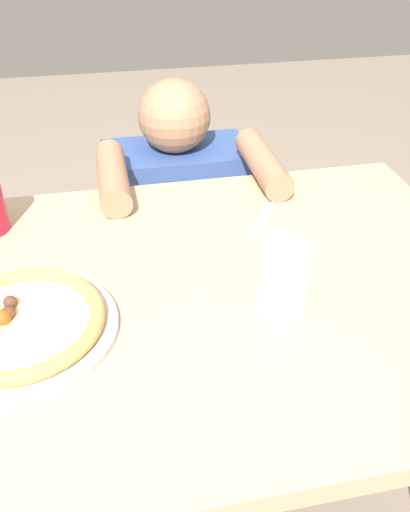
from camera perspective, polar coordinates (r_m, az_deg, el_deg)
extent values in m
cube|color=tan|center=(0.99, -2.42, -4.40)|extent=(1.21, 0.84, 0.04)
cylinder|color=#89765B|center=(1.62, 14.62, -4.67)|extent=(0.07, 0.07, 0.71)
cylinder|color=#B7B7BC|center=(0.94, -18.83, -7.44)|extent=(0.31, 0.31, 0.01)
cylinder|color=#EFD68C|center=(0.93, -18.96, -6.93)|extent=(0.23, 0.23, 0.01)
torus|color=tan|center=(0.92, -19.04, -6.60)|extent=(0.27, 0.27, 0.02)
sphere|color=brown|center=(0.94, -20.12, -5.69)|extent=(0.02, 0.02, 0.02)
sphere|color=#BF4C19|center=(0.93, -20.70, -6.14)|extent=(0.03, 0.03, 0.03)
sphere|color=brown|center=(0.96, -19.95, -4.64)|extent=(0.02, 0.02, 0.02)
cylinder|color=silver|center=(0.90, 8.39, -2.42)|extent=(0.09, 0.09, 0.13)
cube|color=white|center=(0.89, 7.89, 0.33)|extent=(0.03, 0.03, 0.03)
cube|color=white|center=(0.88, 8.52, -0.43)|extent=(0.03, 0.03, 0.02)
cube|color=silver|center=(1.18, 6.06, 3.91)|extent=(0.09, 0.15, 0.00)
cube|color=silver|center=(1.27, 6.97, 6.14)|extent=(0.04, 0.05, 0.00)
cylinder|color=#333847|center=(1.81, -2.65, -3.77)|extent=(0.33, 0.33, 0.45)
cube|color=#334C8C|center=(1.60, -3.00, 6.57)|extent=(0.41, 0.22, 0.29)
sphere|color=#A37556|center=(1.51, -3.28, 14.58)|extent=(0.20, 0.20, 0.20)
cylinder|color=#A37556|center=(1.30, -9.75, 8.32)|extent=(0.07, 0.28, 0.07)
cylinder|color=#A37556|center=(1.36, 6.15, 9.80)|extent=(0.07, 0.28, 0.07)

